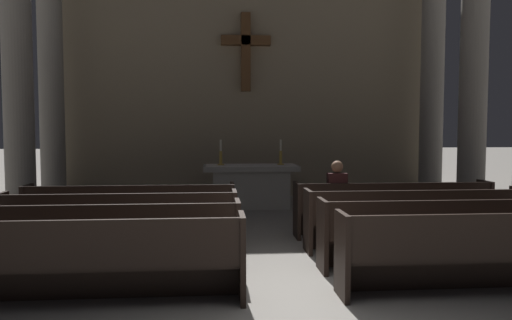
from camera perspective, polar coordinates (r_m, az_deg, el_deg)
ground_plane at (r=5.68m, az=4.15°, el=-15.57°), size 80.00×80.00×0.00m
pew_left_row_1 at (r=5.61m, az=-19.21°, el=-10.92°), size 3.40×0.50×0.95m
pew_left_row_2 at (r=6.56m, az=-17.01°, el=-8.75°), size 3.40×0.50×0.95m
pew_left_row_3 at (r=7.52m, az=-15.39°, el=-7.12°), size 3.40×0.50×0.95m
pew_left_row_4 at (r=8.49m, az=-14.14°, el=-5.86°), size 3.40×0.50×0.95m
pew_right_row_1 at (r=6.24m, az=25.12°, el=-9.58°), size 3.40×0.50×0.95m
pew_right_row_2 at (r=7.10m, az=21.06°, el=-7.88°), size 3.40×0.50×0.95m
pew_right_row_3 at (r=8.00m, az=17.92°, el=-6.52°), size 3.40×0.50×0.95m
pew_right_row_4 at (r=8.92m, az=15.43°, el=-5.43°), size 3.40×0.50×0.95m
column_left_third at (r=11.28m, az=-25.72°, el=9.04°), size 0.88×0.88×6.15m
column_right_third at (r=11.98m, az=23.72°, el=8.76°), size 0.88×0.88×6.15m
column_left_fourth at (r=13.24m, az=-22.47°, el=8.28°), size 0.88×0.88×6.15m
column_right_fourth at (r=13.84m, az=19.57°, el=8.14°), size 0.88×0.88×6.15m
altar at (r=11.61m, az=-0.59°, el=-2.91°), size 2.20×0.90×1.01m
candlestick_left at (r=11.52m, az=-4.07°, el=0.33°), size 0.16×0.16×0.59m
candlestick_right at (r=11.62m, az=2.85°, el=0.36°), size 0.16×0.16×0.59m
apse_with_cross at (r=13.74m, az=-1.26°, el=10.67°), size 10.57×0.50×7.06m
lone_worshipper at (r=8.63m, az=9.15°, el=-4.20°), size 0.32×0.43×1.32m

